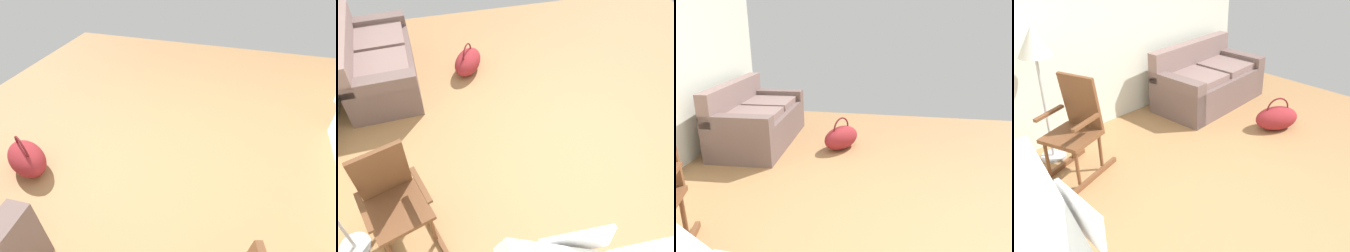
{
  "view_description": "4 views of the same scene",
  "coord_description": "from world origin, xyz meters",
  "views": [
    {
      "loc": [
        -0.3,
        2.12,
        2.06
      ],
      "look_at": [
        0.15,
        0.58,
        0.8
      ],
      "focal_mm": 27.89,
      "sensor_mm": 36.0,
      "label": 1
    },
    {
      "loc": [
        -2.35,
        1.14,
        3.0
      ],
      "look_at": [
        -0.28,
        0.62,
        0.77
      ],
      "focal_mm": 36.76,
      "sensor_mm": 36.0,
      "label": 2
    },
    {
      "loc": [
        -2.35,
        -0.03,
        1.65
      ],
      "look_at": [
        0.21,
        0.41,
        0.79
      ],
      "focal_mm": 34.61,
      "sensor_mm": 36.0,
      "label": 3
    },
    {
      "loc": [
        -2.35,
        -1.48,
        2.33
      ],
      "look_at": [
        -0.04,
        0.76,
        0.64
      ],
      "focal_mm": 41.03,
      "sensor_mm": 36.0,
      "label": 4
    }
  ],
  "objects": [
    {
      "name": "ground_plane",
      "position": [
        0.0,
        0.0,
        0.0
      ],
      "size": [
        6.63,
        6.63,
        0.0
      ],
      "primitive_type": "plane",
      "color": "#9E7247"
    },
    {
      "name": "couch",
      "position": [
        1.64,
        1.88,
        0.31
      ],
      "size": [
        1.64,
        0.93,
        0.85
      ],
      "color": "#68534F",
      "rests_on": "ground"
    },
    {
      "name": "duffel_bag",
      "position": [
        1.62,
        0.7,
        0.15
      ],
      "size": [
        0.64,
        0.55,
        0.43
      ],
      "color": "maroon",
      "rests_on": "ground"
    }
  ]
}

